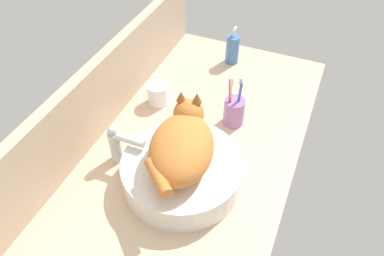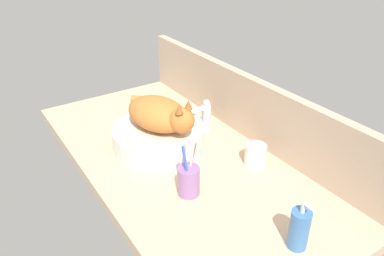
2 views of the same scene
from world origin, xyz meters
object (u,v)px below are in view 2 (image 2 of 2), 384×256
Objects in this scene: soap_dispenser at (299,229)px; water_glass at (255,156)px; toothbrush_cup at (189,179)px; sink_basin at (159,137)px; faucet at (204,115)px; cat at (160,114)px.

soap_dispenser is 1.95× the size of water_glass.
soap_dispenser is at bearing 19.22° from toothbrush_cup.
faucet is at bearing 90.05° from sink_basin.
faucet is at bearing 138.03° from toothbrush_cup.
water_glass is (28.30, 1.64, -4.01)cm from faucet.
faucet is 63.70cm from soap_dispenser.
toothbrush_cup is (28.77, -25.88, -2.08)cm from faucet.
toothbrush_cup is (27.45, -6.07, -8.79)cm from cat.
sink_basin is 9.98cm from cat.
soap_dispenser is at bearing 5.48° from sink_basin.
cat is 20.97cm from faucet.
faucet is 28.62cm from water_glass.
toothbrush_cup is at bearing -11.13° from sink_basin.
cat is at bearing 167.54° from toothbrush_cup.
soap_dispenser is at bearing -25.25° from water_glass.
soap_dispenser is (60.74, 5.54, -8.19)cm from cat.
water_glass is (-33.77, 15.92, -2.53)cm from soap_dispenser.
sink_basin is 4.48× the size of water_glass.
cat reaches higher than soap_dispenser.
cat is 36.10cm from water_glass.
soap_dispenser is 35.26cm from toothbrush_cup.
soap_dispenser reaches higher than faucet.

